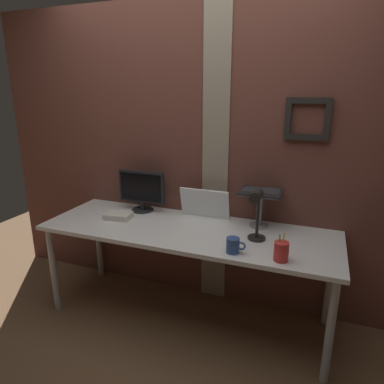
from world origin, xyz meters
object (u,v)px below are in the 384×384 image
at_px(monitor, 142,189).
at_px(desk_lamp, 257,210).
at_px(laptop, 263,182).
at_px(whiteboard_panel, 205,203).
at_px(pen_cup, 281,251).
at_px(coffee_mug, 233,245).

bearing_deg(monitor, desk_lamp, -16.03).
bearing_deg(laptop, whiteboard_panel, -174.25).
relative_size(laptop, whiteboard_panel, 0.78).
xyz_separation_m(whiteboard_panel, pen_cup, (0.65, -0.51, -0.06)).
relative_size(laptop, desk_lamp, 0.83).
height_order(laptop, whiteboard_panel, laptop).
bearing_deg(monitor, pen_cup, -22.28).
bearing_deg(whiteboard_panel, monitor, -176.88).
height_order(monitor, desk_lamp, desk_lamp).
bearing_deg(laptop, desk_lamp, -85.86).
height_order(whiteboard_panel, pen_cup, whiteboard_panel).
xyz_separation_m(pen_cup, coffee_mug, (-0.29, -0.00, -0.01)).
bearing_deg(coffee_mug, monitor, 151.58).
distance_m(whiteboard_panel, desk_lamp, 0.57).
relative_size(whiteboard_panel, desk_lamp, 1.07).
height_order(monitor, pen_cup, monitor).
bearing_deg(monitor, coffee_mug, -28.42).
height_order(laptop, desk_lamp, laptop).
bearing_deg(desk_lamp, laptop, 94.14).
bearing_deg(pen_cup, monitor, 157.72).
distance_m(monitor, coffee_mug, 1.03).
bearing_deg(coffee_mug, pen_cup, 0.04).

